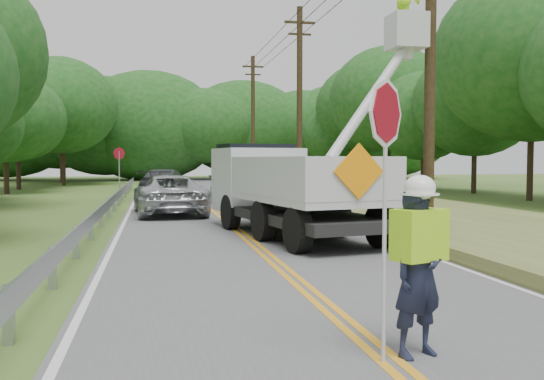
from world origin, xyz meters
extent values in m
plane|color=#385222|center=(0.00, 0.00, 0.00)|extent=(140.00, 140.00, 0.00)
cube|color=#545356|center=(0.00, 14.00, 0.01)|extent=(7.20, 96.00, 0.02)
cube|color=orange|center=(-0.10, 14.00, 0.02)|extent=(0.12, 96.00, 0.00)
cube|color=orange|center=(0.10, 14.00, 0.02)|extent=(0.12, 96.00, 0.00)
cube|color=silver|center=(-3.45, 14.00, 0.02)|extent=(0.12, 96.00, 0.00)
cube|color=silver|center=(3.45, 14.00, 0.02)|extent=(0.12, 96.00, 0.00)
cube|color=#979CA0|center=(-4.10, 1.00, 0.35)|extent=(0.12, 0.14, 0.70)
cube|color=#979CA0|center=(-4.10, 4.00, 0.35)|extent=(0.12, 0.14, 0.70)
cube|color=#979CA0|center=(-4.10, 7.00, 0.35)|extent=(0.12, 0.14, 0.70)
cube|color=#979CA0|center=(-4.10, 10.00, 0.35)|extent=(0.12, 0.14, 0.70)
cube|color=#979CA0|center=(-4.10, 13.00, 0.35)|extent=(0.12, 0.14, 0.70)
cube|color=#979CA0|center=(-4.10, 16.00, 0.35)|extent=(0.12, 0.14, 0.70)
cube|color=#979CA0|center=(-4.10, 19.00, 0.35)|extent=(0.12, 0.14, 0.70)
cube|color=#979CA0|center=(-4.10, 22.00, 0.35)|extent=(0.12, 0.14, 0.70)
cube|color=#979CA0|center=(-4.10, 25.00, 0.35)|extent=(0.12, 0.14, 0.70)
cube|color=#979CA0|center=(-4.10, 28.00, 0.35)|extent=(0.12, 0.14, 0.70)
cube|color=#979CA0|center=(-4.10, 31.00, 0.35)|extent=(0.12, 0.14, 0.70)
cube|color=#979CA0|center=(-4.10, 34.00, 0.35)|extent=(0.12, 0.14, 0.70)
cube|color=#979CA0|center=(-4.10, 37.00, 0.35)|extent=(0.12, 0.14, 0.70)
cube|color=#979CA0|center=(-4.00, 15.00, 0.60)|extent=(0.05, 48.00, 0.34)
cylinder|color=black|center=(5.00, 9.00, 5.00)|extent=(0.30, 0.30, 10.00)
cylinder|color=black|center=(5.00, 24.00, 5.00)|extent=(0.30, 0.30, 10.00)
cube|color=black|center=(5.00, 24.00, 9.20)|extent=(1.60, 0.12, 0.12)
cube|color=black|center=(5.00, 24.00, 8.60)|extent=(1.20, 0.10, 0.10)
cylinder|color=black|center=(5.00, 39.00, 5.00)|extent=(0.30, 0.30, 10.00)
cube|color=black|center=(5.00, 39.00, 9.20)|extent=(1.60, 0.12, 0.12)
cube|color=black|center=(5.00, 39.00, 8.60)|extent=(1.20, 0.10, 0.10)
cube|color=#555E2D|center=(7.10, 14.00, 0.15)|extent=(7.00, 96.00, 0.30)
cylinder|color=#332319|center=(-11.35, 32.57, 1.37)|extent=(0.32, 0.32, 2.75)
ellipsoid|color=#124915|center=(-11.35, 32.57, 4.73)|extent=(6.41, 6.41, 5.64)
cylinder|color=#332319|center=(-11.82, 38.09, 1.43)|extent=(0.32, 0.32, 2.87)
ellipsoid|color=#124915|center=(-11.82, 38.09, 4.94)|extent=(6.69, 6.69, 5.89)
cylinder|color=#332319|center=(-9.65, 44.04, 1.86)|extent=(0.32, 0.32, 3.71)
ellipsoid|color=#124915|center=(-9.65, 44.04, 6.39)|extent=(8.66, 8.66, 7.62)
cylinder|color=#332319|center=(-10.69, 50.03, 2.05)|extent=(0.32, 0.32, 4.10)
ellipsoid|color=#124915|center=(-10.69, 50.03, 7.06)|extent=(9.57, 9.57, 8.42)
cylinder|color=#332319|center=(16.54, 21.20, 2.16)|extent=(0.32, 0.32, 4.32)
ellipsoid|color=#124915|center=(16.54, 21.20, 7.43)|extent=(10.07, 10.07, 8.86)
cylinder|color=#332319|center=(17.14, 27.74, 1.65)|extent=(0.32, 0.32, 3.30)
ellipsoid|color=#124915|center=(17.14, 27.74, 5.69)|extent=(7.70, 7.70, 6.78)
cylinder|color=#332319|center=(15.63, 31.80, 1.47)|extent=(0.32, 0.32, 2.95)
ellipsoid|color=#124915|center=(15.63, 31.80, 5.07)|extent=(6.87, 6.87, 6.05)
cylinder|color=#332319|center=(14.98, 36.34, 1.93)|extent=(0.32, 0.32, 3.87)
ellipsoid|color=#124915|center=(14.98, 36.34, 6.66)|extent=(9.03, 9.03, 7.94)
cylinder|color=#332319|center=(15.88, 43.66, 1.93)|extent=(0.32, 0.32, 3.86)
ellipsoid|color=#124915|center=(15.88, 43.66, 6.64)|extent=(9.00, 9.00, 7.92)
cylinder|color=#332319|center=(13.79, 46.07, 1.26)|extent=(0.32, 0.32, 2.53)
ellipsoid|color=#124915|center=(13.79, 46.07, 4.35)|extent=(5.90, 5.90, 5.19)
ellipsoid|color=#124915|center=(-17.04, 57.94, 5.50)|extent=(13.97, 10.48, 10.48)
ellipsoid|color=#124915|center=(-12.14, 57.28, 5.50)|extent=(11.64, 8.73, 8.73)
ellipsoid|color=#124915|center=(-7.32, 56.41, 5.50)|extent=(13.42, 10.07, 10.07)
ellipsoid|color=#124915|center=(-2.99, 56.15, 5.50)|extent=(15.11, 11.33, 11.33)
ellipsoid|color=#124915|center=(2.46, 54.40, 5.50)|extent=(10.19, 7.64, 7.64)
ellipsoid|color=#124915|center=(7.06, 57.79, 5.50)|extent=(13.71, 10.28, 10.28)
ellipsoid|color=#124915|center=(13.51, 56.98, 5.50)|extent=(11.02, 8.27, 8.27)
ellipsoid|color=#124915|center=(17.44, 56.09, 5.50)|extent=(12.65, 9.49, 9.49)
ellipsoid|color=#124915|center=(22.13, 54.07, 5.50)|extent=(14.26, 10.70, 10.70)
imported|color=#191E33|center=(0.36, -0.35, 0.93)|extent=(0.77, 0.64, 1.82)
cube|color=#99DA18|center=(0.36, -0.35, 1.34)|extent=(0.64, 0.51, 0.55)
ellipsoid|color=white|center=(0.36, -0.35, 1.85)|extent=(0.34, 0.34, 0.27)
cylinder|color=#B7B7B7|center=(-0.08, -0.46, 1.29)|extent=(0.04, 0.04, 2.55)
cylinder|color=maroon|center=(-0.08, -0.46, 2.63)|extent=(0.55, 0.52, 0.73)
cylinder|color=black|center=(0.73, 6.73, 0.55)|extent=(0.52, 1.09, 1.05)
cylinder|color=black|center=(2.89, 7.14, 0.55)|extent=(0.52, 1.09, 1.05)
cylinder|color=black|center=(0.33, 8.88, 0.55)|extent=(0.52, 1.09, 1.05)
cylinder|color=black|center=(2.48, 9.29, 0.55)|extent=(0.52, 1.09, 1.05)
cylinder|color=black|center=(-0.18, 11.58, 0.55)|extent=(0.52, 1.09, 1.05)
cylinder|color=black|center=(1.97, 11.98, 0.55)|extent=(0.52, 1.09, 1.05)
cube|color=black|center=(1.34, 9.41, 0.62)|extent=(3.57, 7.32, 0.27)
cube|color=#BABDBF|center=(1.48, 8.66, 1.17)|extent=(3.41, 5.42, 0.24)
cube|color=#BABDBF|center=(0.27, 8.43, 1.72)|extent=(1.00, 4.96, 0.99)
cube|color=#BABDBF|center=(2.70, 8.89, 1.72)|extent=(1.00, 4.96, 0.99)
cube|color=#BABDBF|center=(1.95, 6.20, 1.72)|extent=(2.49, 0.53, 0.99)
cube|color=#BABDBF|center=(0.79, 12.32, 1.50)|extent=(2.81, 2.50, 1.97)
cube|color=black|center=(0.75, 12.53, 2.21)|extent=(2.42, 1.81, 0.82)
cube|color=#BABDBF|center=(1.71, 7.47, 1.72)|extent=(1.15, 1.15, 0.88)
cube|color=#BABDBF|center=(4.30, 9.00, 5.59)|extent=(0.93, 0.93, 0.93)
imported|color=#99DA18|center=(4.30, 9.00, 6.43)|extent=(0.62, 0.80, 1.65)
cube|color=orange|center=(1.96, 6.13, 1.88)|extent=(1.23, 0.27, 1.24)
imported|color=#B7BABE|center=(-1.90, 16.93, 0.78)|extent=(2.89, 5.63, 1.52)
imported|color=#393B40|center=(-1.84, 27.71, 0.80)|extent=(3.39, 5.75, 1.56)
cylinder|color=#979CA0|center=(-4.06, 22.45, 1.26)|extent=(0.06, 0.06, 2.52)
cylinder|color=maroon|center=(-4.06, 22.45, 2.41)|extent=(0.52, 0.29, 0.57)
camera|label=1|loc=(-2.41, -6.27, 2.16)|focal=39.31mm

